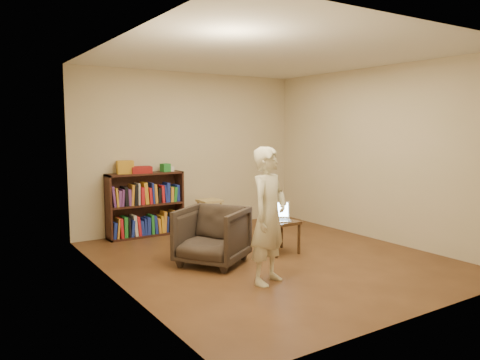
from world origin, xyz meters
TOP-DOWN VIEW (x-y plane):
  - floor at (0.00, 0.00)m, footprint 4.50×4.50m
  - ceiling at (0.00, 0.00)m, footprint 4.50×4.50m
  - wall_back at (0.00, 2.25)m, footprint 4.00×0.00m
  - wall_left at (-2.00, 0.00)m, footprint 0.00×4.50m
  - wall_right at (2.00, 0.00)m, footprint 0.00×4.50m
  - bookshelf at (-0.88, 2.09)m, footprint 1.20×0.30m
  - box_yellow at (-1.18, 2.11)m, footprint 0.27×0.22m
  - red_cloth at (-0.95, 2.06)m, footprint 0.34×0.28m
  - box_green at (-0.54, 2.07)m, footprint 0.15×0.15m
  - box_white at (-0.45, 2.08)m, footprint 0.10×0.10m
  - stool at (0.18, 1.92)m, footprint 0.35×0.35m
  - armchair at (-0.75, 0.19)m, footprint 1.08×1.08m
  - side_table at (0.27, 0.15)m, footprint 0.44×0.44m
  - laptop at (0.27, 0.18)m, footprint 0.43×0.42m
  - person at (-0.58, -0.76)m, footprint 0.64×0.54m

SIDE VIEW (x-z plane):
  - floor at x=0.00m, z-range 0.00..0.00m
  - armchair at x=-0.75m, z-range 0.00..0.72m
  - side_table at x=0.27m, z-range 0.15..0.59m
  - stool at x=0.18m, z-range 0.16..0.66m
  - bookshelf at x=-0.88m, z-range -0.06..0.94m
  - laptop at x=0.27m, z-range 0.38..0.62m
  - person at x=-0.58m, z-range 0.00..1.50m
  - box_white at x=-0.45m, z-range 1.00..1.08m
  - red_cloth at x=-0.95m, z-range 1.00..1.10m
  - box_green at x=-0.54m, z-range 1.00..1.13m
  - box_yellow at x=-1.18m, z-range 1.00..1.20m
  - wall_back at x=0.00m, z-range -0.70..3.30m
  - wall_left at x=-2.00m, z-range -0.95..3.55m
  - wall_right at x=2.00m, z-range -0.95..3.55m
  - ceiling at x=0.00m, z-range 2.60..2.60m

